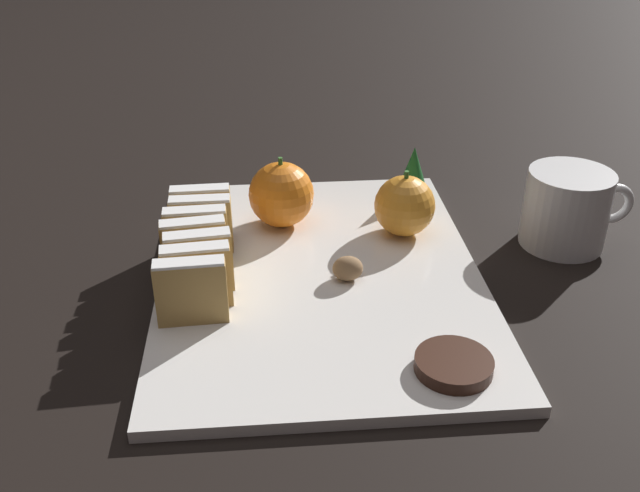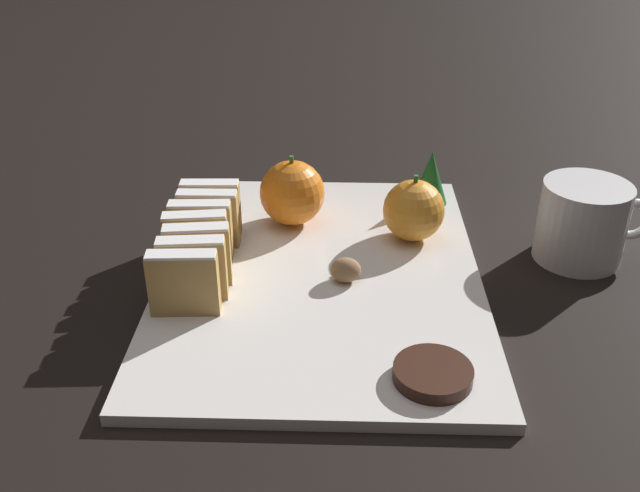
% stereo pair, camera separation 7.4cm
% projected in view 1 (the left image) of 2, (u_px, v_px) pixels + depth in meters
% --- Properties ---
extents(ground_plane, '(6.00, 6.00, 0.00)m').
position_uv_depth(ground_plane, '(320.00, 280.00, 0.76)').
color(ground_plane, black).
extents(serving_platter, '(0.34, 0.45, 0.01)m').
position_uv_depth(serving_platter, '(320.00, 275.00, 0.76)').
color(serving_platter, white).
rests_on(serving_platter, ground_plane).
extents(stollen_slice_front, '(0.07, 0.02, 0.07)m').
position_uv_depth(stollen_slice_front, '(191.00, 291.00, 0.66)').
color(stollen_slice_front, tan).
rests_on(stollen_slice_front, serving_platter).
extents(stollen_slice_second, '(0.07, 0.02, 0.07)m').
position_uv_depth(stollen_slice_second, '(197.00, 276.00, 0.69)').
color(stollen_slice_second, tan).
rests_on(stollen_slice_second, serving_platter).
extents(stollen_slice_third, '(0.07, 0.03, 0.07)m').
position_uv_depth(stollen_slice_third, '(199.00, 262.00, 0.71)').
color(stollen_slice_third, tan).
rests_on(stollen_slice_third, serving_platter).
extents(stollen_slice_fourth, '(0.07, 0.03, 0.07)m').
position_uv_depth(stollen_slice_fourth, '(194.00, 249.00, 0.73)').
color(stollen_slice_fourth, tan).
rests_on(stollen_slice_fourth, serving_platter).
extents(stollen_slice_fifth, '(0.07, 0.02, 0.07)m').
position_uv_depth(stollen_slice_fifth, '(196.00, 237.00, 0.76)').
color(stollen_slice_fifth, tan).
rests_on(stollen_slice_fifth, serving_platter).
extents(stollen_slice_sixth, '(0.07, 0.02, 0.07)m').
position_uv_depth(stollen_slice_sixth, '(201.00, 225.00, 0.78)').
color(stollen_slice_sixth, tan).
rests_on(stollen_slice_sixth, serving_platter).
extents(stollen_slice_back, '(0.07, 0.02, 0.07)m').
position_uv_depth(stollen_slice_back, '(202.00, 214.00, 0.80)').
color(stollen_slice_back, tan).
rests_on(stollen_slice_back, serving_platter).
extents(orange_near, '(0.07, 0.07, 0.08)m').
position_uv_depth(orange_near, '(405.00, 206.00, 0.81)').
color(orange_near, orange).
rests_on(orange_near, serving_platter).
extents(orange_far, '(0.08, 0.08, 0.08)m').
position_uv_depth(orange_far, '(281.00, 195.00, 0.83)').
color(orange_far, orange).
rests_on(orange_far, serving_platter).
extents(walnut, '(0.03, 0.03, 0.03)m').
position_uv_depth(walnut, '(348.00, 268.00, 0.74)').
color(walnut, '#8E6B47').
rests_on(walnut, serving_platter).
extents(chocolate_cookie, '(0.07, 0.07, 0.01)m').
position_uv_depth(chocolate_cookie, '(454.00, 364.00, 0.61)').
color(chocolate_cookie, '#381E14').
rests_on(chocolate_cookie, serving_platter).
extents(evergreen_sprig, '(0.04, 0.04, 0.07)m').
position_uv_depth(evergreen_sprig, '(413.00, 173.00, 0.90)').
color(evergreen_sprig, '#195623').
rests_on(evergreen_sprig, serving_platter).
extents(coffee_mug, '(0.13, 0.10, 0.09)m').
position_uv_depth(coffee_mug, '(568.00, 209.00, 0.81)').
color(coffee_mug, white).
rests_on(coffee_mug, ground_plane).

